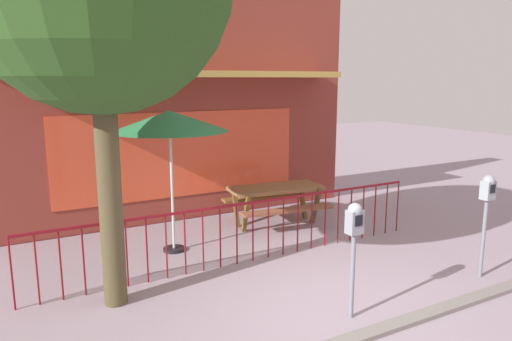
% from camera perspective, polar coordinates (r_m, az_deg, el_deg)
% --- Properties ---
extents(ground, '(40.00, 40.00, 0.00)m').
position_cam_1_polar(ground, '(6.11, 7.45, -16.74)').
color(ground, gray).
extents(pub_storefront, '(7.72, 1.34, 4.82)m').
position_cam_1_polar(pub_storefront, '(9.71, -9.41, 8.31)').
color(pub_storefront, '#471822').
rests_on(pub_storefront, ground).
extents(patio_fence_front, '(6.51, 0.04, 0.97)m').
position_cam_1_polar(patio_fence_front, '(7.37, -1.34, -6.18)').
color(patio_fence_front, maroon).
rests_on(patio_fence_front, ground).
extents(picnic_table_left, '(1.94, 1.56, 0.79)m').
position_cam_1_polar(picnic_table_left, '(9.28, 2.40, -2.91)').
color(picnic_table_left, brown).
rests_on(picnic_table_left, ground).
extents(patio_umbrella, '(1.87, 1.87, 2.34)m').
position_cam_1_polar(patio_umbrella, '(7.71, -10.33, 5.77)').
color(patio_umbrella, black).
rests_on(patio_umbrella, ground).
extents(parking_meter_near, '(0.18, 0.17, 1.51)m').
position_cam_1_polar(parking_meter_near, '(7.46, 26.03, -3.06)').
color(parking_meter_near, slate).
rests_on(parking_meter_near, ground).
extents(parking_meter_far, '(0.18, 0.17, 1.42)m').
position_cam_1_polar(parking_meter_far, '(5.68, 11.73, -7.01)').
color(parking_meter_far, slate).
rests_on(parking_meter_far, ground).
extents(curb_edge, '(10.80, 0.20, 0.11)m').
position_cam_1_polar(curb_edge, '(5.65, 11.83, -19.39)').
color(curb_edge, gray).
rests_on(curb_edge, ground).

